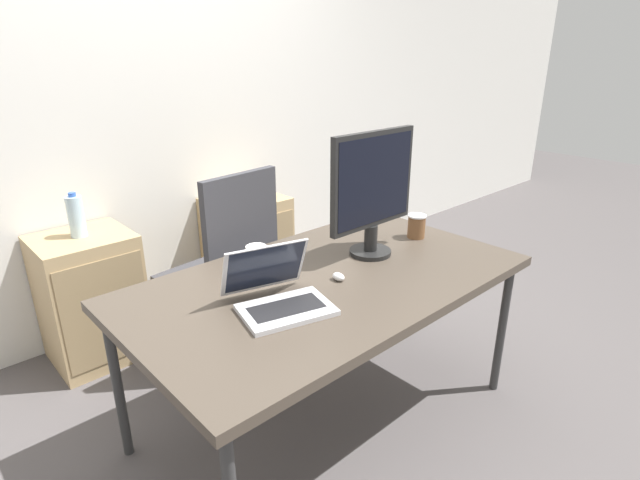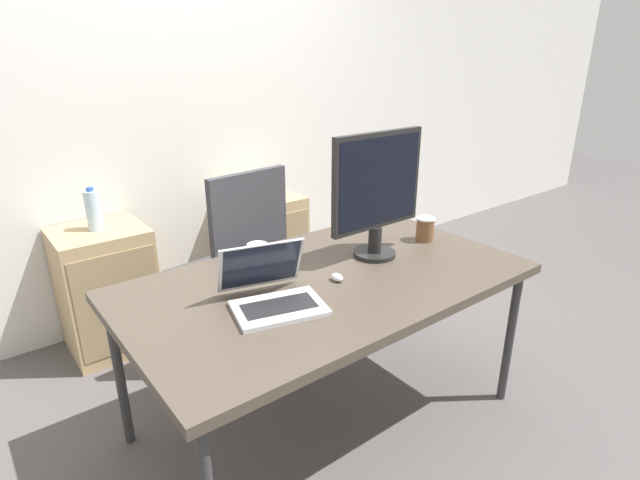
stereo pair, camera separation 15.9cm
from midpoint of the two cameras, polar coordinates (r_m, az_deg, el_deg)
name	(u,v)px [view 2 (the right image)]	position (r m, az deg, el deg)	size (l,w,h in m)	color
ground_plane	(326,417)	(2.45, 2.70, -19.64)	(14.00, 14.00, 0.00)	#514C4C
wall_back	(171,102)	(3.13, -15.20, 14.96)	(10.00, 0.05, 2.60)	silver
desk	(327,287)	(2.07, 3.02, -5.40)	(1.65, 0.94, 0.72)	#473D33
office_chair	(232,285)	(2.76, -8.35, -5.16)	(0.56, 0.58, 1.05)	#232326
cabinet_left	(107,290)	(2.97, -21.76, -5.31)	(0.46, 0.43, 0.70)	tan
cabinet_right	(263,248)	(3.34, -5.13, -0.88)	(0.46, 0.43, 0.70)	tan
water_bottle	(93,210)	(2.81, -23.02, 3.14)	(0.08, 0.08, 0.23)	silver
laptop_center	(273,293)	(1.82, -2.94, -6.13)	(0.37, 0.39, 0.22)	silver
monitor	(377,192)	(2.19, 8.64, 5.47)	(0.49, 0.19, 0.56)	black
mouse	(337,277)	(2.02, 4.23, -4.32)	(0.04, 0.06, 0.03)	silver
coffee_cup_white	(258,257)	(2.11, -4.97, -1.98)	(0.09, 0.09, 0.12)	white
coffee_cup_brown	(425,229)	(2.49, 13.73, 1.21)	(0.09, 0.09, 0.12)	brown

